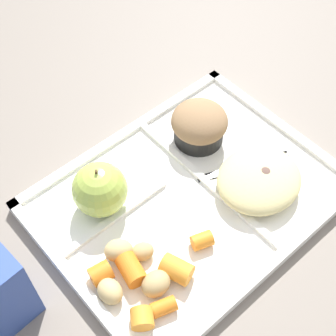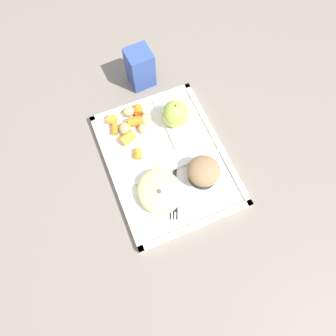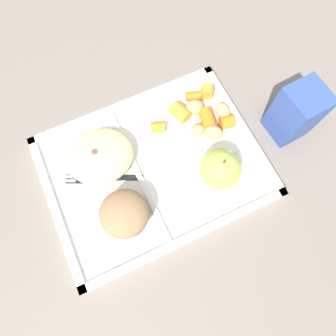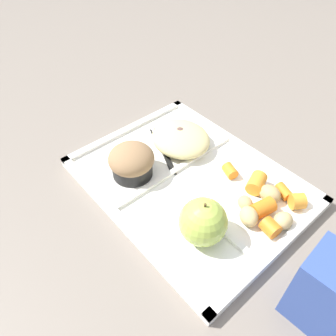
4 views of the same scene
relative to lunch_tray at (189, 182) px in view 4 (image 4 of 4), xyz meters
name	(u,v)px [view 4 (image 4 of 4)]	position (x,y,z in m)	size (l,w,h in m)	color
ground	(188,185)	(0.00, 0.00, -0.01)	(6.00, 6.00, 0.00)	slate
lunch_tray	(189,182)	(0.00, 0.00, 0.00)	(0.38, 0.29, 0.02)	white
green_apple	(203,222)	(-0.10, 0.06, 0.04)	(0.07, 0.07, 0.08)	#A8C14C
bran_muffin	(132,162)	(0.08, 0.06, 0.03)	(0.08, 0.08, 0.06)	black
carrot_slice_small	(263,208)	(-0.13, -0.04, 0.02)	(0.03, 0.03, 0.04)	orange
carrot_slice_large	(284,191)	(-0.13, -0.10, 0.01)	(0.02, 0.02, 0.03)	orange
carrot_slice_edge	(256,183)	(-0.09, -0.07, 0.02)	(0.03, 0.03, 0.04)	orange
carrot_slice_back	(270,227)	(-0.16, -0.02, 0.02)	(0.02, 0.02, 0.03)	orange
carrot_slice_center	(297,201)	(-0.16, -0.09, 0.02)	(0.03, 0.03, 0.02)	orange
carrot_slice_tilted	(230,171)	(-0.04, -0.06, 0.02)	(0.02, 0.02, 0.03)	orange
potato_chunk_small	(245,203)	(-0.10, -0.03, 0.02)	(0.03, 0.02, 0.02)	tan
potato_chunk_corner	(270,194)	(-0.12, -0.07, 0.02)	(0.04, 0.03, 0.03)	tan
potato_chunk_large	(249,216)	(-0.12, -0.01, 0.02)	(0.04, 0.03, 0.03)	tan
potato_chunk_wedge	(283,221)	(-0.16, -0.04, 0.02)	(0.03, 0.03, 0.02)	tan
egg_noodle_pile	(181,138)	(0.08, -0.05, 0.02)	(0.12, 0.11, 0.04)	#D6C684
meatball_back	(178,137)	(0.09, -0.05, 0.02)	(0.03, 0.03, 0.03)	brown
meatball_front	(180,136)	(0.08, -0.05, 0.02)	(0.04, 0.04, 0.04)	brown
plastic_fork	(162,148)	(0.10, -0.02, 0.01)	(0.13, 0.07, 0.00)	black
milk_carton	(325,290)	(-0.26, 0.03, 0.05)	(0.07, 0.07, 0.11)	#334C99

